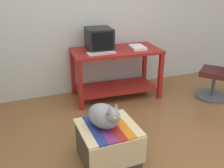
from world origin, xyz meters
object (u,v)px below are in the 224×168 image
at_px(cat, 105,116).
at_px(tv_monitor, 99,39).
at_px(ottoman_with_blanket, 108,143).
at_px(desk, 116,65).
at_px(keyboard, 101,53).
at_px(book, 138,47).
at_px(office_chair, 219,74).

bearing_deg(cat, tv_monitor, 55.79).
height_order(ottoman_with_blanket, cat, cat).
distance_m(tv_monitor, cat, 1.59).
height_order(desk, tv_monitor, tv_monitor).
bearing_deg(keyboard, cat, -107.68).
height_order(book, cat, book).
relative_size(tv_monitor, keyboard, 1.06).
xyz_separation_m(tv_monitor, book, (0.56, -0.15, -0.14)).
bearing_deg(ottoman_with_blanket, keyboard, 72.99).
relative_size(desk, tv_monitor, 3.19).
bearing_deg(cat, ottoman_with_blanket, -49.63).
xyz_separation_m(ottoman_with_blanket, cat, (-0.03, 0.02, 0.31)).
relative_size(ottoman_with_blanket, cat, 1.24).
xyz_separation_m(desk, book, (0.32, -0.07, 0.26)).
height_order(cat, office_chair, office_chair).
bearing_deg(ottoman_with_blanket, desk, 64.41).
distance_m(tv_monitor, keyboard, 0.26).
relative_size(keyboard, office_chair, 0.45).
relative_size(cat, office_chair, 0.52).
xyz_separation_m(keyboard, office_chair, (1.72, -0.52, -0.39)).
distance_m(desk, book, 0.42).
distance_m(book, ottoman_with_blanket, 1.76).
bearing_deg(cat, book, 35.45).
height_order(tv_monitor, office_chair, tv_monitor).
height_order(tv_monitor, ottoman_with_blanket, tv_monitor).
height_order(tv_monitor, book, tv_monitor).
bearing_deg(tv_monitor, book, -11.40).
relative_size(desk, book, 4.53).
height_order(desk, keyboard, keyboard).
xyz_separation_m(tv_monitor, keyboard, (-0.05, -0.21, -0.14)).
bearing_deg(desk, keyboard, -151.39).
bearing_deg(ottoman_with_blanket, office_chair, 19.63).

